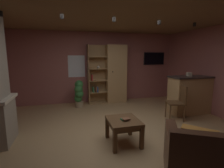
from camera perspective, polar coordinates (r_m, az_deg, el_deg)
name	(u,v)px	position (r m, az deg, el deg)	size (l,w,h in m)	color
floor	(117,135)	(3.84, 1.61, -16.78)	(6.10, 5.69, 0.02)	tan
wall_back	(95,68)	(6.27, -5.89, 5.50)	(6.22, 0.06, 2.52)	#9E5B56
ceiling	(117,11)	(3.55, 1.82, 23.17)	(6.10, 5.69, 0.02)	brown
window_pane_back	(77,66)	(6.16, -11.81, 5.83)	(0.58, 0.01, 0.76)	white
bookshelf_cabinet	(114,74)	(6.16, 0.53, 3.25)	(1.37, 0.41, 2.07)	tan
kitchen_bar_counter	(193,94)	(5.59, 25.45, -3.18)	(1.43, 0.60, 1.10)	tan
tissue_box	(189,74)	(5.43, 24.44, 2.99)	(0.12, 0.12, 0.11)	#BFB299
coffee_table	(123,124)	(3.37, 3.87, -13.31)	(0.59, 0.66, 0.48)	brown
table_book_0	(124,119)	(3.31, 3.94, -11.75)	(0.10, 0.10, 0.03)	#387247
table_book_1	(126,119)	(3.27, 4.80, -11.55)	(0.13, 0.10, 0.02)	brown
dining_chair	(178,100)	(4.82, 21.39, -5.12)	(0.51, 0.51, 0.92)	brown
potted_floor_plant	(79,93)	(5.70, -11.06, -3.04)	(0.31, 0.34, 0.90)	#9E896B
wall_mounted_tv	(154,59)	(6.97, 13.91, 8.29)	(0.86, 0.06, 0.48)	black
track_light_spot_0	(1,14)	(3.94, -33.26, 19.11)	(0.07, 0.07, 0.09)	black
track_light_spot_1	(62,16)	(3.72, -16.46, 20.89)	(0.07, 0.07, 0.09)	black
track_light_spot_2	(114,20)	(3.86, 0.66, 20.82)	(0.07, 0.07, 0.09)	black
track_light_spot_3	(159,23)	(4.33, 15.52, 19.25)	(0.07, 0.07, 0.09)	black
track_light_spot_4	(194,25)	(4.89, 25.93, 17.50)	(0.07, 0.07, 0.09)	black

